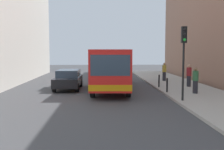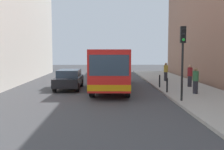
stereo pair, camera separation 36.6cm
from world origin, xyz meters
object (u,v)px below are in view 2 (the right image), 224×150
Objects in this scene: pedestrian_mid_sidewalk at (190,76)px; bus at (111,66)px; car_beside_bus at (69,79)px; pedestrian_near_signal at (196,81)px; traffic_light at (183,49)px; bollard_near at (167,85)px; bollard_mid at (160,81)px; car_behind_bus at (108,69)px; pedestrian_far_sidewalk at (166,72)px.

bus is at bearing 57.20° from pedestrian_mid_sidewalk.
pedestrian_near_signal is at bearing 159.48° from car_beside_bus.
pedestrian_near_signal is at bearing 57.30° from traffic_light.
pedestrian_near_signal is at bearing 148.88° from bus.
traffic_light is at bearing 100.61° from pedestrian_near_signal.
bollard_near is at bearing 143.51° from bus.
pedestrian_near_signal is at bearing -61.04° from bollard_mid.
pedestrian_near_signal is at bearing 137.81° from pedestrian_mid_sidewalk.
pedestrian_near_signal is (1.71, -0.61, 0.37)m from bollard_near.
traffic_light is at bearing 104.89° from car_behind_bus.
bollard_near is 7.02m from pedestrian_far_sidewalk.
pedestrian_far_sidewalk is at bearing 78.03° from bollard_near.
bollard_mid is 0.57× the size of pedestrian_far_sidewalk.
traffic_light is 3.60m from pedestrian_near_signal.
pedestrian_mid_sidewalk reaches higher than pedestrian_near_signal.
pedestrian_mid_sidewalk reaches higher than pedestrian_far_sidewalk.
traffic_light is 6.61m from pedestrian_mid_sidewalk.
pedestrian_mid_sidewalk is (6.29, -11.00, 0.22)m from car_behind_bus.
bollard_near is at bearing 159.09° from car_beside_bus.
bus is 6.57× the size of pedestrian_near_signal.
traffic_light reaches higher than bollard_near.
bus is 2.52× the size of car_beside_bus.
car_behind_bus reaches higher than bollard_mid.
bus reaches higher than pedestrian_mid_sidewalk.
pedestrian_near_signal is at bearing -109.20° from pedestrian_far_sidewalk.
car_beside_bus is 9.35m from pedestrian_far_sidewalk.
pedestrian_mid_sidewalk is at bearing 6.30° from bollard_mid.
pedestrian_far_sidewalk is (8.38, 4.13, 0.20)m from car_beside_bus.
bus is 4.86m from bollard_near.
pedestrian_far_sidewalk is at bearing 71.62° from bollard_mid.
car_beside_bus is at bearing 7.04° from bus.
bus reaches higher than pedestrian_far_sidewalk.
traffic_light is at bearing -88.16° from bollard_near.
bollard_near is at bearing -90.00° from bollard_mid.
traffic_light reaches higher than pedestrian_far_sidewalk.
bollard_near is (3.68, -2.99, -1.10)m from bus.
bus reaches higher than bollard_mid.
car_behind_bus is at bearing 106.65° from pedestrian_far_sidewalk.
pedestrian_mid_sidewalk is at bearing 121.36° from car_behind_bus.
bus is 6.47m from pedestrian_far_sidewalk.
bollard_near is 0.55× the size of pedestrian_mid_sidewalk.
bollard_near is at bearing 23.73° from pedestrian_near_signal.
bus reaches higher than bollard_near.
car_beside_bus is at bearing 177.93° from bollard_mid.
pedestrian_mid_sidewalk is 1.02× the size of pedestrian_far_sidewalk.
pedestrian_mid_sidewalk reaches higher than car_behind_bus.
pedestrian_near_signal is (5.60, -14.36, 0.21)m from car_behind_bus.
pedestrian_far_sidewalk is at bearing -17.59° from pedestrian_mid_sidewalk.
car_behind_bus is at bearing -86.26° from bus.
car_beside_bus is 6.93m from bollard_mid.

